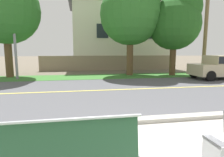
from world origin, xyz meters
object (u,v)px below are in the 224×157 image
at_px(car_beige_near, 224,66).
at_px(shade_tree_left, 133,10).
at_px(bench_left, 66,156).
at_px(shade_tree_far_left, 7,4).
at_px(shade_tree_centre, 176,20).
at_px(streetlamp, 14,13).

xyz_separation_m(car_beige_near, shade_tree_left, (-5.45, 2.93, 3.96)).
distance_m(bench_left, car_beige_near, 12.95).
distance_m(car_beige_near, shade_tree_far_left, 14.95).
height_order(car_beige_near, shade_tree_centre, shade_tree_centre).
bearing_deg(car_beige_near, bench_left, -138.16).
bearing_deg(shade_tree_far_left, shade_tree_left, -1.83).
bearing_deg(streetlamp, shade_tree_left, 4.73).
height_order(streetlamp, shade_tree_left, shade_tree_left).
bearing_deg(shade_tree_centre, car_beige_near, -45.08).
distance_m(shade_tree_far_left, shade_tree_left, 8.60).
bearing_deg(bench_left, car_beige_near, 41.84).
height_order(bench_left, streetlamp, streetlamp).
bearing_deg(streetlamp, bench_left, -71.18).
relative_size(bench_left, streetlamp, 0.26).
xyz_separation_m(car_beige_near, shade_tree_centre, (-2.30, 2.31, 3.22)).
height_order(shade_tree_far_left, shade_tree_centre, shade_tree_far_left).
relative_size(shade_tree_far_left, shade_tree_centre, 1.20).
distance_m(bench_left, shade_tree_far_left, 13.38).
distance_m(bench_left, streetlamp, 12.11).
bearing_deg(car_beige_near, shade_tree_centre, 134.92).
xyz_separation_m(streetlamp, shade_tree_left, (7.91, 0.65, 0.63)).
height_order(shade_tree_far_left, shade_tree_left, shade_tree_far_left).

